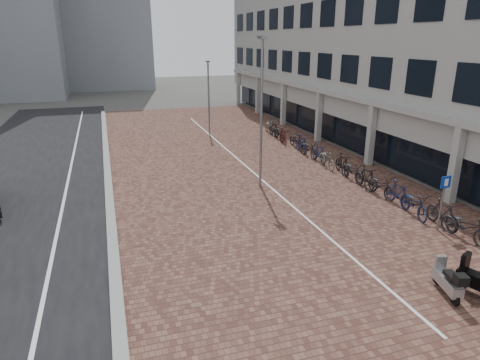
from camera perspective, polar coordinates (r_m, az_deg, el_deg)
The scene contains 12 objects.
ground at distance 12.46m, azimuth 8.73°, elevation -14.22°, with size 140.00×140.00×0.00m, color #474442.
plaza_brick at distance 23.35m, azimuth 0.18°, elevation 1.97°, with size 14.50×42.00×0.04m, color brown.
street_asphalt at distance 22.68m, azimuth -27.30°, elevation -0.70°, with size 8.00×50.00×0.03m, color black.
curb at distance 22.29m, azimuth -17.46°, elevation 0.42°, with size 0.35×42.00×0.14m, color gray.
lane_line at distance 22.40m, azimuth -22.29°, elevation -0.17°, with size 0.12×44.00×0.00m, color white.
parking_line at distance 23.41m, azimuth 0.64°, elevation 2.07°, with size 0.10×30.00×0.00m, color white.
office_building at distance 31.00m, azimuth 18.72°, elevation 20.94°, with size 8.40×40.00×15.00m.
scooter_back at distance 13.06m, azimuth 26.33°, elevation -12.00°, with size 0.44×1.40×0.96m, color #A4A4A9, non-canonical shape.
parking_sign at distance 16.68m, azimuth 25.82°, elevation -1.90°, with size 0.44×0.10×2.13m.
lamp_near at distance 19.31m, azimuth 2.90°, elevation 8.67°, with size 0.12×0.12×6.75m, color gray.
lamp_far at distance 30.95m, azimuth -4.27°, elevation 10.95°, with size 0.12×0.12×5.19m, color slate.
bike_row at distance 23.39m, azimuth 12.05°, elevation 2.88°, with size 1.31×20.44×1.05m.
Camera 1 is at (-4.90, -9.28, 6.72)m, focal length 31.50 mm.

